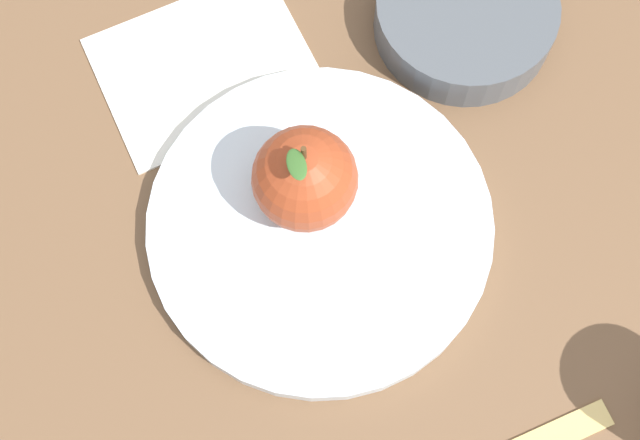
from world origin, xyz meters
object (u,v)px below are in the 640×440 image
side_bowl (466,14)px  linen_napkin (205,66)px  dinner_plate (320,225)px  apple (305,179)px

side_bowl → linen_napkin: 0.20m
dinner_plate → apple: size_ratio=2.87×
side_bowl → linen_napkin: bearing=-55.0°
side_bowl → dinner_plate: bearing=-8.4°
side_bowl → linen_napkin: (0.12, -0.17, -0.02)m
dinner_plate → linen_napkin: (-0.08, -0.14, -0.01)m
apple → side_bowl: 0.19m
apple → side_bowl: apple is taller
dinner_plate → apple: bearing=-124.9°
apple → side_bowl: size_ratio=0.62×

